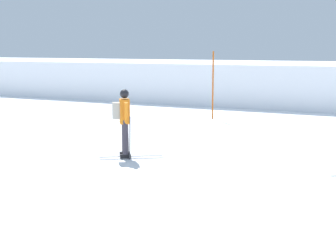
% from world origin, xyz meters
% --- Properties ---
extents(ground_plane, '(120.00, 120.00, 0.00)m').
position_xyz_m(ground_plane, '(0.00, 0.00, 0.00)').
color(ground_plane, white).
extents(far_snow_ridge, '(80.00, 8.22, 1.95)m').
position_xyz_m(far_snow_ridge, '(0.00, 19.24, 0.97)').
color(far_snow_ridge, white).
rests_on(far_snow_ridge, ground).
extents(skier_orange, '(1.53, 1.20, 1.71)m').
position_xyz_m(skier_orange, '(-2.44, 4.08, 0.96)').
color(skier_orange, silver).
rests_on(skier_orange, ground).
extents(trail_marker_pole, '(0.06, 0.06, 2.58)m').
position_xyz_m(trail_marker_pole, '(-2.98, 11.57, 1.29)').
color(trail_marker_pole, '#C65614').
rests_on(trail_marker_pole, ground).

